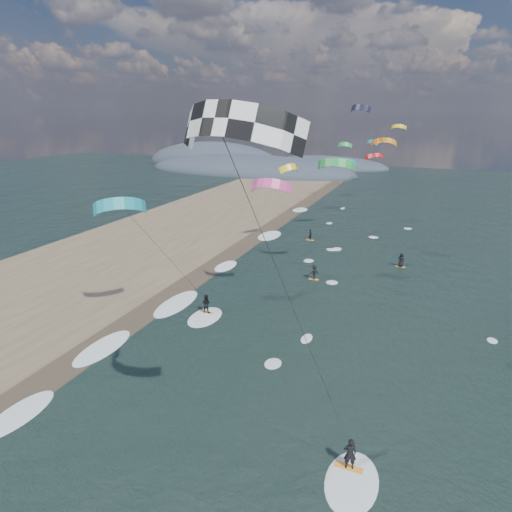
% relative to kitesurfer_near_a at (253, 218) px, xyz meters
% --- Properties ---
extents(ground, '(260.00, 260.00, 0.00)m').
position_rel_kitesurfer_near_a_xyz_m(ground, '(-5.32, 3.44, -14.08)').
color(ground, black).
rests_on(ground, ground).
extents(sand_strip, '(26.00, 240.00, 0.00)m').
position_rel_kitesurfer_near_a_xyz_m(sand_strip, '(-29.32, 13.44, -14.07)').
color(sand_strip, brown).
rests_on(sand_strip, ground).
extents(wet_sand_strip, '(3.00, 240.00, 0.00)m').
position_rel_kitesurfer_near_a_xyz_m(wet_sand_strip, '(-17.32, 13.44, -14.07)').
color(wet_sand_strip, '#382D23').
rests_on(wet_sand_strip, ground).
extents(coastal_hills, '(80.00, 41.00, 15.00)m').
position_rel_kitesurfer_near_a_xyz_m(coastal_hills, '(-50.16, 111.30, -14.08)').
color(coastal_hills, '#3D4756').
rests_on(coastal_hills, ground).
extents(kitesurfer_near_a, '(7.93, 8.69, 18.16)m').
position_rel_kitesurfer_near_a_xyz_m(kitesurfer_near_a, '(0.00, 0.00, 0.00)').
color(kitesurfer_near_a, orange).
rests_on(kitesurfer_near_a, ground).
extents(kitesurfer_near_b, '(7.09, 9.15, 12.17)m').
position_rel_kitesurfer_near_a_xyz_m(kitesurfer_near_b, '(-14.56, 13.54, -6.35)').
color(kitesurfer_near_b, orange).
rests_on(kitesurfer_near_b, ground).
extents(far_kitesurfers, '(13.85, 15.02, 1.71)m').
position_rel_kitesurfer_near_a_xyz_m(far_kitesurfers, '(-3.15, 34.44, -13.24)').
color(far_kitesurfers, orange).
rests_on(far_kitesurfers, ground).
extents(bg_kite_field, '(12.40, 75.49, 9.93)m').
position_rel_kitesurfer_near_a_xyz_m(bg_kite_field, '(-6.00, 56.33, -1.98)').
color(bg_kite_field, orange).
rests_on(bg_kite_field, ground).
extents(shoreline_surf, '(2.40, 79.40, 0.11)m').
position_rel_kitesurfer_near_a_xyz_m(shoreline_surf, '(-16.12, 18.19, -14.08)').
color(shoreline_surf, white).
rests_on(shoreline_surf, ground).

